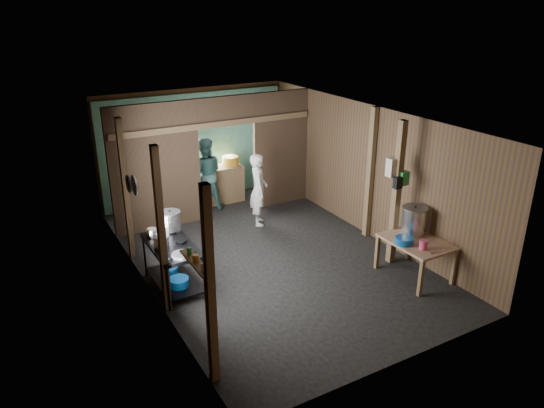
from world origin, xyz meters
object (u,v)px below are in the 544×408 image
yellow_tub (230,161)px  cook (259,190)px  gas_range (173,266)px  prep_table (415,258)px  stove_pot_large (170,222)px  pink_bucket (423,245)px  stock_pot (414,221)px

yellow_tub → cook: 1.59m
gas_range → yellow_tub: (2.55, 3.21, 0.56)m
prep_table → cook: bearing=111.0°
yellow_tub → stove_pot_large: bearing=-131.4°
stove_pot_large → pink_bucket: (3.40, -2.44, -0.21)m
stock_pot → gas_range: bearing=160.1°
prep_table → pink_bucket: pink_bucket is taller
prep_table → gas_range: bearing=156.1°
gas_range → stock_pot: 4.13m
prep_table → stove_pot_large: size_ratio=3.12×
gas_range → yellow_tub: yellow_tub is taller
cook → prep_table: bearing=-135.7°
gas_range → pink_bucket: (3.57, -1.93, 0.35)m
gas_range → cook: cook is taller
stove_pot_large → stock_pot: stock_pot is taller
stove_pot_large → yellow_tub: stove_pot_large is taller
pink_bucket → yellow_tub: yellow_tub is taller
yellow_tub → cook: size_ratio=0.25×
pink_bucket → cook: cook is taller
gas_range → cook: 2.97m
prep_table → stove_pot_large: 4.19m
prep_table → yellow_tub: (-1.16, 4.85, 0.62)m
stove_pot_large → pink_bucket: stove_pot_large is taller
prep_table → stock_pot: 0.64m
cook → gas_range: bearing=146.9°
gas_range → stock_pot: bearing=-19.9°
prep_table → cook: size_ratio=0.74×
prep_table → stock_pot: (0.14, 0.25, 0.57)m
stove_pot_large → stock_pot: 4.15m
gas_range → cook: bearing=33.7°
stock_pot → yellow_tub: size_ratio=1.35×
stock_pot → pink_bucket: stock_pot is taller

